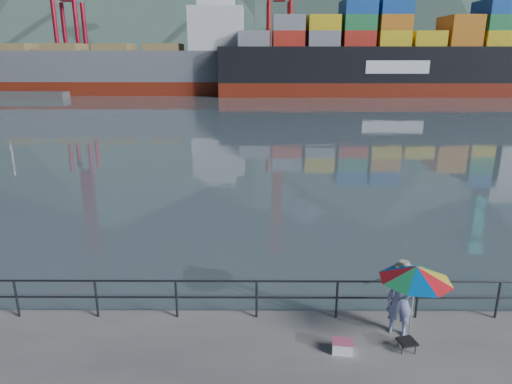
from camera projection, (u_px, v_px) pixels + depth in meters
harbor_water at (255, 77)px, 134.35m from camera, size 500.00×280.00×0.00m
far_dock at (299, 85)px, 98.87m from camera, size 200.00×40.00×0.40m
guardrail at (216, 298)px, 11.35m from camera, size 22.00×0.06×1.03m
port_cranes at (418, 1)px, 85.55m from camera, size 116.00×28.00×38.40m
container_stacks at (415, 72)px, 98.20m from camera, size 58.00×5.40×7.80m
fisherman at (401, 301)px, 10.60m from camera, size 0.73×0.62×1.71m
beach_umbrella at (416, 273)px, 9.92m from camera, size 1.97×1.97×1.95m
folding_stool at (407, 345)px, 10.17m from camera, size 0.45×0.45×0.24m
cooler_bag at (342, 347)px, 10.10m from camera, size 0.48×0.36×0.26m
fishing_rod at (378, 310)px, 11.81m from camera, size 0.43×1.50×1.09m
bulk_carrier at (134, 68)px, 79.32m from camera, size 51.77×8.96×14.50m
container_ship at (400, 58)px, 75.83m from camera, size 56.69×9.45×18.10m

